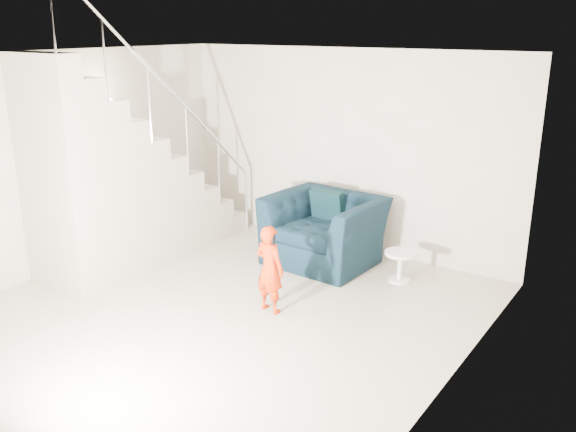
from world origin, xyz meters
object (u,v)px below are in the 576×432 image
(side_table, at_px, (400,261))
(staircase, at_px, (119,192))
(armchair, at_px, (324,230))
(toddler, at_px, (270,269))

(side_table, distance_m, staircase, 3.61)
(side_table, bearing_deg, staircase, -155.46)
(staircase, bearing_deg, armchair, 34.95)
(armchair, height_order, side_table, armchair)
(staircase, bearing_deg, side_table, 24.54)
(side_table, bearing_deg, toddler, -118.11)
(armchair, xyz_separation_m, staircase, (-2.14, -1.49, 0.51))
(side_table, height_order, staircase, staircase)
(toddler, relative_size, side_table, 2.58)
(toddler, distance_m, staircase, 2.45)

